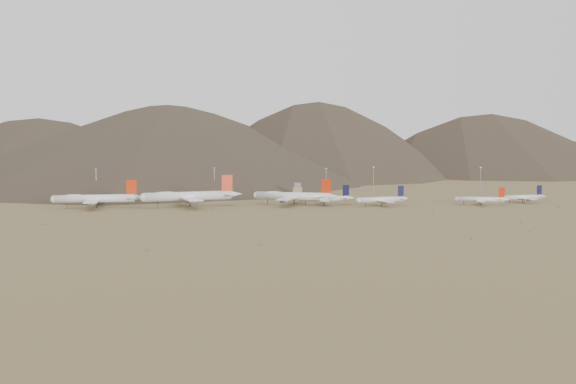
{
  "coord_description": "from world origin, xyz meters",
  "views": [
    {
      "loc": [
        -30.15,
        -461.16,
        47.7
      ],
      "look_at": [
        13.47,
        30.0,
        10.49
      ],
      "focal_mm": 40.0,
      "sensor_mm": 36.0,
      "label": 1
    }
  ],
  "objects": [
    {
      "name": "control_tower",
      "position": [
        30.0,
        120.0,
        5.32
      ],
      "size": [
        8.0,
        8.0,
        12.0
      ],
      "color": "gray",
      "rests_on": "ground"
    },
    {
      "name": "widebody_centre",
      "position": [
        -62.28,
        27.32,
        8.15
      ],
      "size": [
        77.16,
        61.19,
        23.63
      ],
      "rotation": [
        0.0,
        0.0,
        0.29
      ],
      "color": "white",
      "rests_on": "ground"
    },
    {
      "name": "mast_far_west",
      "position": [
        -149.91,
        120.14,
        14.2
      ],
      "size": [
        2.0,
        0.6,
        25.7
      ],
      "color": "gray",
      "rests_on": "ground"
    },
    {
      "name": "widebody_east",
      "position": [
        17.54,
        33.16,
        7.13
      ],
      "size": [
        66.4,
        53.05,
        20.67
      ],
      "rotation": [
        0.0,
        0.0,
        -0.35
      ],
      "color": "white",
      "rests_on": "ground"
    },
    {
      "name": "narrowbody_a",
      "position": [
        42.43,
        32.82,
        5.03
      ],
      "size": [
        46.99,
        33.5,
        15.51
      ],
      "rotation": [
        0.0,
        0.0,
        -0.01
      ],
      "color": "white",
      "rests_on": "ground"
    },
    {
      "name": "widebody_west",
      "position": [
        -130.81,
        24.01,
        7.07
      ],
      "size": [
        68.93,
        53.37,
        20.5
      ],
      "rotation": [
        0.0,
        0.0,
        0.11
      ],
      "color": "white",
      "rests_on": "ground"
    },
    {
      "name": "mast_east",
      "position": [
        106.02,
        143.55,
        14.2
      ],
      "size": [
        2.0,
        0.6,
        25.7
      ],
      "color": "gray",
      "rests_on": "ground"
    },
    {
      "name": "ground",
      "position": [
        0.0,
        0.0,
        0.0
      ],
      "size": [
        3000.0,
        3000.0,
        0.0
      ],
      "primitive_type": "plane",
      "color": "olive",
      "rests_on": "ground"
    },
    {
      "name": "narrowbody_c",
      "position": [
        163.85,
        20.09,
        4.51
      ],
      "size": [
        41.12,
        30.4,
        13.89
      ],
      "rotation": [
        0.0,
        0.0,
        -0.27
      ],
      "color": "white",
      "rests_on": "ground"
    },
    {
      "name": "narrowbody_b",
      "position": [
        85.18,
        20.34,
        4.94
      ],
      "size": [
        44.83,
        33.23,
        15.21
      ],
      "rotation": [
        0.0,
        0.0,
        0.29
      ],
      "color": "white",
      "rests_on": "ground"
    },
    {
      "name": "mast_centre",
      "position": [
        56.04,
        116.72,
        14.2
      ],
      "size": [
        2.0,
        0.6,
        25.7
      ],
      "color": "gray",
      "rests_on": "ground"
    },
    {
      "name": "mountain_ridge",
      "position": [
        0.0,
        900.0,
        150.0
      ],
      "size": [
        4400.0,
        1000.0,
        300.0
      ],
      "color": "#453A29",
      "rests_on": "ground"
    },
    {
      "name": "desert_scrub",
      "position": [
        -27.39,
        -79.02,
        0.35
      ],
      "size": [
        431.24,
        177.0,
        0.92
      ],
      "color": "olive",
      "rests_on": "ground"
    },
    {
      "name": "mast_far_east",
      "position": [
        204.92,
        125.81,
        14.2
      ],
      "size": [
        2.0,
        0.6,
        25.7
      ],
      "color": "gray",
      "rests_on": "ground"
    },
    {
      "name": "mast_west",
      "position": [
        -45.84,
        137.43,
        14.2
      ],
      "size": [
        2.0,
        0.6,
        25.7
      ],
      "color": "gray",
      "rests_on": "ground"
    },
    {
      "name": "narrowbody_d",
      "position": [
        205.42,
        35.87,
        4.51
      ],
      "size": [
        41.48,
        30.51,
        13.91
      ],
      "rotation": [
        0.0,
        0.0,
        0.23
      ],
      "color": "white",
      "rests_on": "ground"
    }
  ]
}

